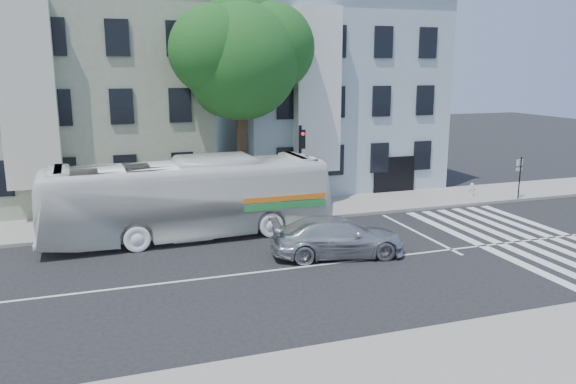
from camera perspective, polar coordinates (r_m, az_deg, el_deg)
name	(u,v)px	position (r m, az deg, el deg)	size (l,w,h in m)	color
ground	(301,267)	(20.89, 1.28, -7.65)	(120.00, 120.00, 0.00)	black
sidewalk_far	(246,214)	(28.19, -4.27, -2.20)	(80.00, 4.00, 0.15)	gray
sidewalk_near	(415,375)	(14.30, 12.82, -17.65)	(80.00, 4.00, 0.15)	gray
building_left	(91,99)	(33.49, -19.36, 8.86)	(12.00, 10.00, 11.00)	gray
building_right	(324,96)	(36.19, 3.69, 9.73)	(12.00, 10.00, 11.00)	#9DB1BA
street_tree	(241,55)	(28.02, -4.80, 13.72)	(7.30, 5.90, 11.10)	#2D2116
bus	(189,198)	(24.51, -10.00, -0.61)	(12.41, 2.90, 3.46)	white
sedan	(338,237)	(22.02, 5.06, -4.56)	(5.23, 2.13, 1.52)	silver
hedge	(215,217)	(26.07, -7.47, -2.52)	(8.50, 0.84, 0.70)	#245E1E
traffic_signal	(301,158)	(27.46, 1.32, 3.46)	(0.47, 0.54, 4.49)	black
fire_hydrant	(472,189)	(33.33, 18.17, 0.28)	(0.41, 0.24, 0.73)	silver
far_sign_pole	(520,172)	(33.27, 22.47, 1.89)	(0.42, 0.17, 2.34)	black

